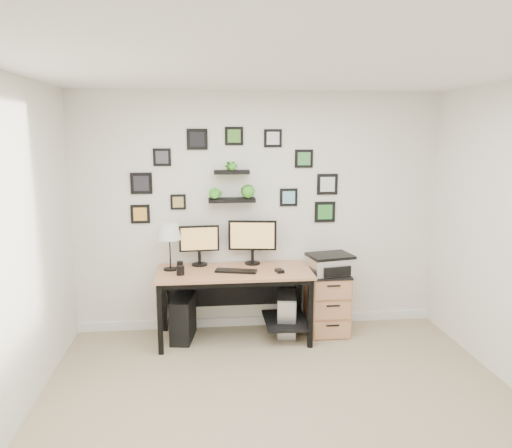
{
  "coord_description": "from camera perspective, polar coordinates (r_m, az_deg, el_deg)",
  "views": [
    {
      "loc": [
        -0.61,
        -3.37,
        2.17
      ],
      "look_at": [
        -0.05,
        1.83,
        1.2
      ],
      "focal_mm": 35.0,
      "sensor_mm": 36.0,
      "label": 1
    }
  ],
  "objects": [
    {
      "name": "mug",
      "position": [
        5.09,
        -8.63,
        -5.27
      ],
      "size": [
        0.08,
        0.08,
        0.09
      ],
      "primitive_type": "cylinder",
      "color": "black",
      "rests_on": "desk"
    },
    {
      "name": "desk",
      "position": [
        5.28,
        -2.14,
        -6.51
      ],
      "size": [
        1.6,
        0.7,
        0.75
      ],
      "color": "tan",
      "rests_on": "ground"
    },
    {
      "name": "mouse",
      "position": [
        5.14,
        2.7,
        -5.37
      ],
      "size": [
        0.09,
        0.12,
        0.03
      ],
      "primitive_type": "cube",
      "rotation": [
        0.0,
        0.0,
        0.22
      ],
      "color": "black",
      "rests_on": "desk"
    },
    {
      "name": "monitor_right",
      "position": [
        5.38,
        -0.41,
        -1.65
      ],
      "size": [
        0.52,
        0.19,
        0.48
      ],
      "color": "black",
      "rests_on": "desk"
    },
    {
      "name": "keyboard",
      "position": [
        5.15,
        -2.29,
        -5.38
      ],
      "size": [
        0.45,
        0.24,
        0.02
      ],
      "primitive_type": "cube",
      "rotation": [
        0.0,
        0.0,
        -0.25
      ],
      "color": "black",
      "rests_on": "desk"
    },
    {
      "name": "pc_tower_black",
      "position": [
        5.42,
        -8.34,
        -10.59
      ],
      "size": [
        0.27,
        0.49,
        0.46
      ],
      "primitive_type": "cube",
      "rotation": [
        0.0,
        0.0,
        -0.15
      ],
      "color": "black",
      "rests_on": "ground"
    },
    {
      "name": "pen_cup",
      "position": [
        5.3,
        -8.69,
        -4.68
      ],
      "size": [
        0.06,
        0.06,
        0.08
      ],
      "primitive_type": "cylinder",
      "color": "black",
      "rests_on": "desk"
    },
    {
      "name": "pc_tower_grey",
      "position": [
        5.51,
        3.53,
        -10.23
      ],
      "size": [
        0.27,
        0.47,
        0.44
      ],
      "color": "gray",
      "rests_on": "ground"
    },
    {
      "name": "file_cabinet",
      "position": [
        5.57,
        8.1,
        -8.82
      ],
      "size": [
        0.43,
        0.53,
        0.67
      ],
      "color": "tan",
      "rests_on": "ground"
    },
    {
      "name": "room",
      "position": [
        5.79,
        0.32,
        -10.97
      ],
      "size": [
        4.0,
        4.0,
        4.0
      ],
      "color": "tan",
      "rests_on": "ground"
    },
    {
      "name": "printer",
      "position": [
        5.43,
        8.46,
        -4.52
      ],
      "size": [
        0.51,
        0.43,
        0.2
      ],
      "color": "silver",
      "rests_on": "file_cabinet"
    },
    {
      "name": "table_lamp",
      "position": [
        5.21,
        -9.87,
        -0.97
      ],
      "size": [
        0.24,
        0.24,
        0.49
      ],
      "color": "black",
      "rests_on": "desk"
    },
    {
      "name": "monitor_left",
      "position": [
        5.37,
        -6.51,
        -2.09
      ],
      "size": [
        0.43,
        0.18,
        0.44
      ],
      "color": "black",
      "rests_on": "desk"
    },
    {
      "name": "wall_decor",
      "position": [
        5.34,
        -2.45,
        5.01
      ],
      "size": [
        2.25,
        0.18,
        1.04
      ],
      "color": "black",
      "rests_on": "ground"
    }
  ]
}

